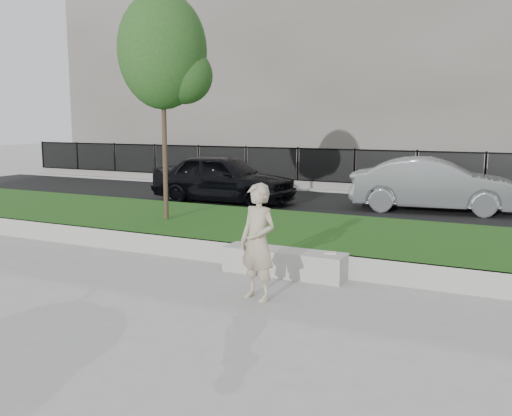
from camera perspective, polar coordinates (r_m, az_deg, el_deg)
The scene contains 13 objects.
ground at distance 9.92m, azimuth -7.49°, elevation -6.66°, with size 90.00×90.00×0.00m, color gray.
grass_bank at distance 12.40m, azimuth 0.26°, elevation -2.50°, with size 34.00×4.00×0.40m, color black.
grass_kerb at distance 10.72m, azimuth -4.40°, elevation -4.33°, with size 34.00×0.08×0.40m, color #A29F98.
street at distance 17.46m, azimuth 8.28°, elevation 0.12°, with size 34.00×7.00×0.04m, color black.
far_pavement at distance 21.74m, azimuth 12.02°, elevation 1.82°, with size 34.00×3.00×0.12m, color gray.
iron_fence at distance 20.73m, azimuth 11.37°, elevation 2.85°, with size 32.00×0.30×1.50m.
building_facade at distance 28.52m, azimuth 16.01°, elevation 13.24°, with size 34.00×10.00×10.00m, color #5C5751.
stone_bench at distance 9.80m, azimuth 2.85°, elevation -5.45°, with size 2.15×0.54×0.44m, color #A29F98.
man at distance 8.34m, azimuth 0.19°, elevation -3.43°, with size 0.63×0.41×1.73m, color tan.
book at distance 9.56m, azimuth 7.45°, elevation -4.46°, with size 0.20×0.14×0.02m, color beige.
young_tree at distance 13.01m, azimuth -8.99°, elevation 14.87°, with size 2.04×1.95×4.99m.
car_dark at distance 17.85m, azimuth -3.25°, elevation 2.96°, with size 1.83×4.56×1.55m, color black.
car_silver at distance 17.01m, azimuth 17.38°, elevation 2.23°, with size 1.61×4.62×1.52m, color gray.
Camera 1 is at (5.38, -7.90, 2.63)m, focal length 40.00 mm.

